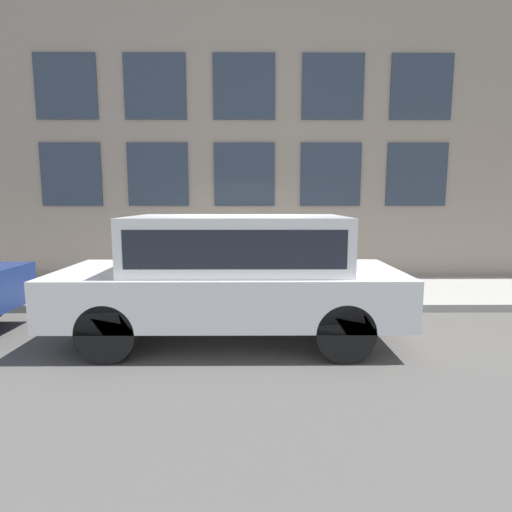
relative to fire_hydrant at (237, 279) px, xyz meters
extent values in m
plane|color=#514F4C|center=(-0.45, -0.10, -0.51)|extent=(80.00, 80.00, 0.00)
cube|color=#9E9B93|center=(0.89, -0.10, -0.44)|extent=(2.69, 60.00, 0.14)
cube|color=gray|center=(2.39, -0.10, 5.16)|extent=(0.30, 40.00, 11.34)
cube|color=#2D3847|center=(2.22, -4.13, 2.05)|extent=(0.03, 1.41, 1.44)
cube|color=#2D3847|center=(2.22, -2.12, 2.05)|extent=(0.03, 1.41, 1.44)
cube|color=#2D3847|center=(2.22, -0.10, 2.05)|extent=(0.03, 1.41, 1.44)
cube|color=#2D3847|center=(2.22, 1.91, 2.05)|extent=(0.03, 1.41, 1.44)
cube|color=#2D3847|center=(2.22, 3.93, 2.05)|extent=(0.03, 1.41, 1.44)
cube|color=#2D3847|center=(2.22, -4.13, 4.01)|extent=(0.03, 1.41, 1.44)
cube|color=#2D3847|center=(2.22, -2.12, 4.01)|extent=(0.03, 1.41, 1.44)
cube|color=#2D3847|center=(2.22, -0.10, 4.01)|extent=(0.03, 1.41, 1.44)
cube|color=#2D3847|center=(2.22, 1.91, 4.01)|extent=(0.03, 1.41, 1.44)
cube|color=#2D3847|center=(2.22, 3.93, 4.01)|extent=(0.03, 1.41, 1.44)
cylinder|color=#2D7260|center=(0.00, 0.00, -0.35)|extent=(0.34, 0.34, 0.04)
cylinder|color=#2D7260|center=(0.00, 0.00, -0.07)|extent=(0.25, 0.25, 0.60)
sphere|color=#2C5D50|center=(0.00, 0.00, 0.23)|extent=(0.27, 0.27, 0.27)
cylinder|color=black|center=(0.00, 0.00, 0.31)|extent=(0.09, 0.09, 0.11)
cylinder|color=#2D7260|center=(0.00, -0.18, 0.00)|extent=(0.09, 0.10, 0.09)
cylinder|color=#2D7260|center=(0.00, 0.18, 0.00)|extent=(0.09, 0.10, 0.09)
cylinder|color=#726651|center=(0.07, -0.72, -0.03)|extent=(0.10, 0.10, 0.70)
cylinder|color=#726651|center=(0.21, -0.72, -0.03)|extent=(0.10, 0.10, 0.70)
cube|color=#1E59A5|center=(0.14, -0.72, 0.58)|extent=(0.19, 0.13, 0.52)
cylinder|color=#1E59A5|center=(0.01, -0.72, 0.60)|extent=(0.08, 0.08, 0.50)
cylinder|color=#1E59A5|center=(0.27, -0.72, 0.60)|extent=(0.08, 0.08, 0.50)
sphere|color=brown|center=(0.14, -0.72, 0.96)|extent=(0.23, 0.23, 0.23)
cylinder|color=black|center=(-2.58, 1.46, -0.15)|extent=(0.24, 0.73, 0.73)
cylinder|color=black|center=(-1.00, 1.46, -0.15)|extent=(0.24, 0.73, 0.73)
cylinder|color=black|center=(-2.58, -1.42, -0.15)|extent=(0.24, 0.73, 0.73)
cylinder|color=black|center=(-1.00, -1.42, -0.15)|extent=(0.24, 0.73, 0.73)
cube|color=white|center=(-1.79, 0.02, 0.18)|extent=(1.81, 4.65, 0.65)
cube|color=white|center=(-1.79, -0.10, 0.87)|extent=(1.60, 2.88, 0.73)
cube|color=#1E232D|center=(-1.79, -0.10, 0.87)|extent=(1.61, 2.65, 0.47)
camera|label=1|loc=(-7.24, -0.32, 1.43)|focal=28.00mm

